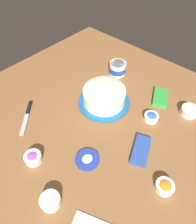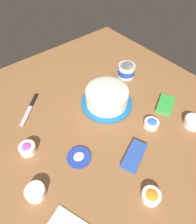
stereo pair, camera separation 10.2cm
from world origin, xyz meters
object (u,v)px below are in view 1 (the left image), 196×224
Objects in this scene: sprinkle_bowl_pink at (50,201)px; frosting_tub_lid at (87,159)px; sprinkle_bowl_yellow at (189,111)px; candy_box_lower at (141,150)px; frosted_cake at (104,96)px; candy_box_upper at (160,97)px; spreading_knife at (27,114)px; sprinkle_bowl_blue at (151,117)px; sprinkle_bowl_rainbow at (33,158)px; sprinkle_bowl_orange at (165,186)px; frosting_tub at (118,68)px.

frosting_tub_lid is at bearing -174.70° from sprinkle_bowl_pink.
candy_box_lower is at bearing -9.70° from sprinkle_bowl_yellow.
frosted_cake is 0.33m from candy_box_upper.
spreading_knife is 0.62m from candy_box_lower.
sprinkle_bowl_blue reaches higher than candy_box_upper.
sprinkle_bowl_pink is 1.06× the size of sprinkle_bowl_blue.
sprinkle_bowl_yellow reaches higher than frosting_tub_lid.
sprinkle_bowl_rainbow is 0.49m from candy_box_lower.
sprinkle_bowl_orange reaches higher than spreading_knife.
sprinkle_bowl_rainbow is at bearing 61.32° from spreading_knife.
sprinkle_bowl_pink reaches higher than sprinkle_bowl_blue.
frosting_tub reaches higher than sprinkle_bowl_rainbow.
sprinkle_bowl_pink is at bearing 72.25° from sprinkle_bowl_rainbow.
sprinkle_bowl_yellow is 0.65× the size of candy_box_upper.
sprinkle_bowl_pink reaches higher than candy_box_upper.
frosted_cake is 2.07× the size of candy_box_upper.
candy_box_upper is at bearing 175.46° from frosting_tub_lid.
frosted_cake is 0.36m from candy_box_lower.
sprinkle_bowl_pink is 0.63m from sprinkle_bowl_blue.
sprinkle_bowl_rainbow is 0.76m from candy_box_upper.
sprinkle_bowl_rainbow is 0.55× the size of candy_box_upper.
sprinkle_bowl_blue is 0.62m from sprinkle_bowl_rainbow.
spreading_knife is (0.61, -0.14, -0.04)m from frosting_tub.
sprinkle_bowl_yellow is (0.02, 0.51, -0.02)m from frosting_tub.
sprinkle_bowl_pink is 0.79m from candy_box_upper.
sprinkle_bowl_pink reaches higher than candy_box_lower.
sprinkle_bowl_rainbow is at bearing 8.28° from frosting_tub.
sprinkle_bowl_yellow is 0.17m from candy_box_upper.
sprinkle_bowl_rainbow is at bearing -0.34° from frosted_cake.
sprinkle_bowl_yellow is at bearing 151.38° from sprinkle_bowl_rainbow.
spreading_knife is 0.88m from sprinkle_bowl_yellow.
frosting_tub is 1.42× the size of sprinkle_bowl_orange.
sprinkle_bowl_yellow is at bearing 148.35° from candy_box_lower.
frosting_tub is 1.42× the size of sprinkle_bowl_rainbow.
sprinkle_bowl_pink is 0.46m from sprinkle_bowl_orange.
frosting_tub_lid is at bearing -30.48° from candy_box_upper.
sprinkle_bowl_orange is at bearing 100.92° from spreading_knife.
candy_box_lower is (-0.22, 0.58, 0.00)m from spreading_knife.
frosting_tub reaches higher than sprinkle_bowl_yellow.
frosting_tub is 1.19× the size of sprinkle_bowl_yellow.
candy_box_upper is (0.02, 0.33, -0.03)m from frosting_tub.
candy_box_upper is (0.00, -0.17, -0.01)m from sprinkle_bowl_yellow.
frosted_cake is 0.28m from sprinkle_bowl_blue.
sprinkle_bowl_pink is at bearing 20.90° from frosting_tub.
frosted_cake is 2.61× the size of frosting_tub_lid.
frosting_tub_lid is 0.25m from candy_box_lower.
sprinkle_bowl_yellow is 0.82m from sprinkle_bowl_pink.
sprinkle_bowl_rainbow is (0.48, -0.00, -0.03)m from frosted_cake.
sprinkle_bowl_pink is (0.20, 0.45, 0.02)m from spreading_knife.
spreading_knife is 1.17× the size of candy_box_lower.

